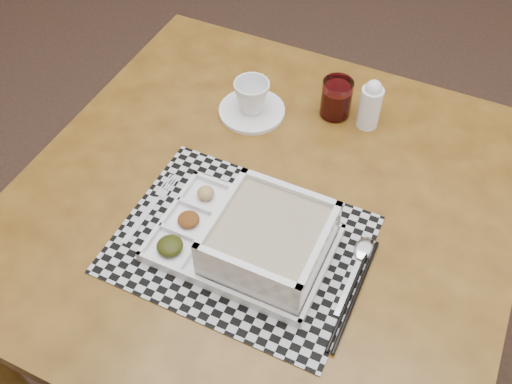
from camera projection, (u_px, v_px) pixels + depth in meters
floor at (288, 178)px, 2.13m from camera, size 5.00×5.00×0.00m
dining_table at (264, 220)px, 1.19m from camera, size 1.02×1.02×0.73m
placemat at (241, 244)px, 1.06m from camera, size 0.47×0.37×0.00m
serving_tray at (262, 242)px, 1.01m from camera, size 0.33×0.24×0.10m
fork at (152, 207)px, 1.11m from camera, size 0.03×0.19×0.00m
spoon at (362, 254)px, 1.04m from camera, size 0.04×0.18×0.01m
chopsticks at (354, 294)px, 0.98m from camera, size 0.03×0.24×0.01m
saucer at (252, 111)px, 1.29m from camera, size 0.15×0.15×0.01m
cup at (252, 96)px, 1.25m from camera, size 0.09×0.09×0.08m
juice_glass at (336, 100)px, 1.26m from camera, size 0.07×0.07×0.09m
creamer_bottle at (370, 104)px, 1.22m from camera, size 0.05×0.05×0.12m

